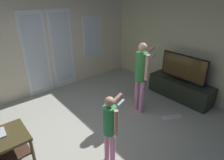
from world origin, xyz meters
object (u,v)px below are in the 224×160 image
Objects in this scene: tv_stand at (180,89)px; person_adult at (141,72)px; flat_screen_tv at (183,68)px; loose_keyboard at (172,117)px; person_child at (110,125)px.

tv_stand is 1.41m from person_adult.
person_adult reaches higher than flat_screen_tv.
loose_keyboard is at bearing -155.07° from flat_screen_tv.
person_child reaches higher than flat_screen_tv.
tv_stand is 3.44× the size of loose_keyboard.
loose_keyboard is (0.34, -0.65, -0.92)m from person_adult.
flat_screen_tv is at bearing 114.62° from tv_stand.
person_child reaches higher than loose_keyboard.
tv_stand reaches higher than loose_keyboard.
tv_stand is 2.68m from person_child.
loose_keyboard is at bearing -62.60° from person_adult.
tv_stand is at bearing 24.68° from loose_keyboard.
person_adult is at bearing 26.21° from person_child.
person_child is at bearing -153.79° from person_adult.
person_adult is at bearing 168.14° from tv_stand.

